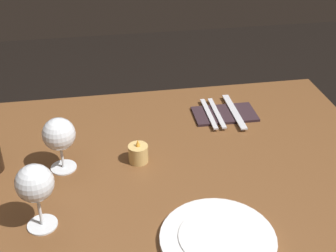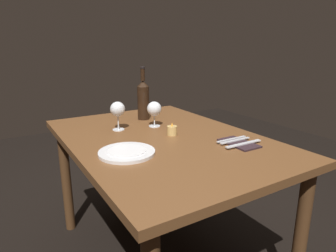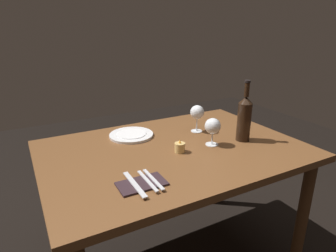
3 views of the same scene
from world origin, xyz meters
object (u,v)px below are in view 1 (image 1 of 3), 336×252
(wine_glass_left, at_px, (59,135))
(fork_outer, at_px, (209,114))
(wine_glass_right, at_px, (35,185))
(votive_candle, at_px, (138,154))
(dinner_plate, at_px, (218,239))
(table_knife, at_px, (234,111))
(folded_napkin, at_px, (225,114))
(fork_inner, at_px, (217,113))

(wine_glass_left, distance_m, fork_outer, 0.48)
(wine_glass_left, relative_size, fork_outer, 0.81)
(wine_glass_right, relative_size, fork_outer, 0.88)
(votive_candle, relative_size, fork_outer, 0.37)
(dinner_plate, bearing_deg, wine_glass_left, 135.82)
(wine_glass_right, height_order, votive_candle, wine_glass_right)
(wine_glass_left, bearing_deg, table_knife, 20.56)
(folded_napkin, bearing_deg, dinner_plate, -107.18)
(dinner_plate, bearing_deg, fork_inner, 75.44)
(votive_candle, height_order, fork_inner, votive_candle)
(folded_napkin, bearing_deg, votive_candle, -146.16)
(folded_napkin, distance_m, table_knife, 0.03)
(folded_napkin, bearing_deg, table_knife, 0.00)
(dinner_plate, relative_size, folded_napkin, 1.29)
(dinner_plate, distance_m, fork_outer, 0.52)
(votive_candle, relative_size, table_knife, 0.32)
(dinner_plate, relative_size, fork_outer, 1.36)
(table_knife, bearing_deg, fork_inner, 180.00)
(wine_glass_right, xyz_separation_m, votive_candle, (0.23, 0.20, -0.09))
(wine_glass_right, relative_size, fork_inner, 0.88)
(fork_inner, bearing_deg, wine_glass_left, -157.20)
(fork_inner, distance_m, fork_outer, 0.02)
(fork_outer, bearing_deg, fork_inner, 0.00)
(table_knife, bearing_deg, wine_glass_right, -144.36)
(wine_glass_right, distance_m, table_knife, 0.69)
(votive_candle, xyz_separation_m, table_knife, (0.32, 0.19, -0.01))
(wine_glass_right, bearing_deg, table_knife, 35.64)
(fork_outer, xyz_separation_m, table_knife, (0.08, 0.00, 0.00))
(fork_inner, bearing_deg, folded_napkin, 0.00)
(wine_glass_left, xyz_separation_m, dinner_plate, (0.32, -0.32, -0.09))
(wine_glass_left, relative_size, votive_candle, 2.17)
(votive_candle, xyz_separation_m, fork_outer, (0.24, 0.19, -0.01))
(wine_glass_left, distance_m, table_knife, 0.55)
(folded_napkin, xyz_separation_m, fork_outer, (-0.05, 0.00, 0.01))
(votive_candle, distance_m, table_knife, 0.37)
(folded_napkin, height_order, fork_outer, fork_outer)
(folded_napkin, distance_m, fork_outer, 0.05)
(dinner_plate, distance_m, table_knife, 0.54)
(wine_glass_right, distance_m, votive_candle, 0.32)
(votive_candle, relative_size, fork_inner, 0.37)
(wine_glass_left, relative_size, dinner_plate, 0.59)
(wine_glass_left, relative_size, folded_napkin, 0.76)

